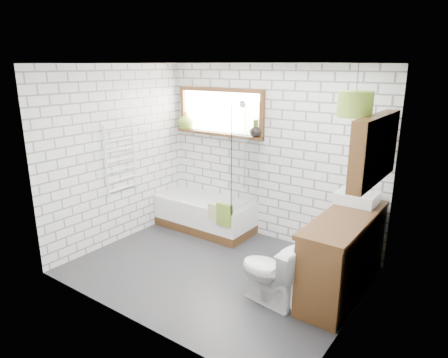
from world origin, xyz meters
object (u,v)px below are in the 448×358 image
Objects in this scene: vanity at (344,254)px; bathtub at (205,214)px; basin at (357,197)px; toilet at (270,272)px; pendant at (355,104)px.

bathtub is at bearing 168.06° from vanity.
basin is 0.64× the size of toilet.
bathtub is at bearing 169.60° from pendant.
bathtub is at bearing 179.98° from basin.
bathtub is 3.34× the size of basin.
pendant is (2.32, -0.43, 1.85)m from bathtub.
pendant is (0.51, 0.75, 1.74)m from toilet.
basin is 1.20m from pendant.
vanity is (2.37, -0.50, 0.21)m from bathtub.
bathtub is 4.33× the size of pendant.
bathtub is 2.16m from toilet.
pendant is (0.02, -0.43, 1.13)m from basin.
vanity is at bearing -58.99° from pendant.
pendant reaches higher than basin.
bathtub is 2.42m from basin.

